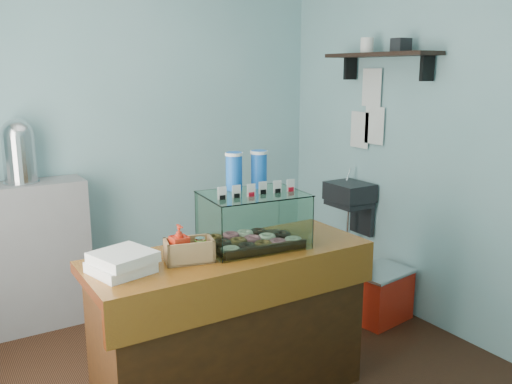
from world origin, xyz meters
TOP-DOWN VIEW (x-y plane):
  - ground at (0.00, 0.00)m, footprint 3.50×3.50m
  - room_shell at (0.03, 0.01)m, footprint 3.54×3.04m
  - counter at (0.00, -0.25)m, footprint 1.60×0.60m
  - back_shelf at (-0.90, 1.32)m, footprint 1.00×0.32m
  - display_case at (0.17, -0.20)m, footprint 0.60×0.47m
  - condiment_crate at (-0.27, -0.28)m, footprint 0.28×0.20m
  - pastry_boxes at (-0.61, -0.25)m, footprint 0.34×0.33m
  - coffee_urn at (-0.82, 1.33)m, footprint 0.25×0.25m
  - red_cooler at (1.47, 0.04)m, footprint 0.50×0.41m

SIDE VIEW (x-z plane):
  - ground at x=0.00m, z-range 0.00..0.00m
  - red_cooler at x=1.47m, z-range 0.00..0.40m
  - counter at x=0.00m, z-range 0.01..0.91m
  - back_shelf at x=-0.90m, z-range 0.00..1.10m
  - pastry_boxes at x=-0.61m, z-range 0.90..1.01m
  - condiment_crate at x=-0.27m, z-range 0.87..1.07m
  - display_case at x=0.17m, z-range 0.81..1.33m
  - coffee_urn at x=-0.82m, z-range 1.11..1.57m
  - room_shell at x=0.03m, z-range 0.30..3.12m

